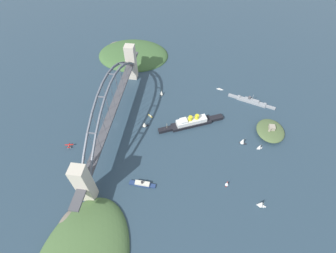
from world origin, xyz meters
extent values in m
plane|color=#283D4C|center=(0.00, 0.00, 0.00)|extent=(1400.00, 1400.00, 0.00)
cube|color=beige|center=(-114.27, 0.00, 31.59)|extent=(14.11, 16.02, 63.19)
cube|color=beige|center=(114.27, 0.00, 31.59)|extent=(14.11, 16.02, 63.19)
cube|color=#47474C|center=(0.00, 0.00, 31.50)|extent=(214.42, 11.21, 2.40)
cube|color=#47474C|center=(-133.32, 0.00, 31.50)|extent=(24.00, 11.21, 2.40)
cube|color=#47474C|center=(133.32, 0.00, 31.50)|extent=(24.00, 11.21, 2.40)
cube|color=slate|center=(-99.66, -5.04, 40.02)|extent=(24.10, 1.80, 19.58)
cube|color=slate|center=(-77.52, -5.04, 55.17)|extent=(23.79, 1.80, 16.00)
cube|color=slate|center=(-55.37, -5.04, 66.53)|extent=(23.41, 1.80, 12.41)
cube|color=slate|center=(-33.22, -5.04, 74.11)|extent=(22.94, 1.80, 8.78)
cube|color=slate|center=(-11.07, -5.04, 77.90)|extent=(22.42, 1.80, 5.08)
cube|color=slate|center=(11.07, -5.04, 77.90)|extent=(22.42, 1.80, 5.08)
cube|color=slate|center=(33.22, -5.04, 74.11)|extent=(22.94, 1.80, 8.78)
cube|color=slate|center=(55.37, -5.04, 66.53)|extent=(23.41, 1.80, 12.41)
cube|color=slate|center=(77.52, -5.04, 55.17)|extent=(23.79, 1.80, 16.00)
cube|color=slate|center=(99.66, -5.04, 40.02)|extent=(24.10, 1.80, 19.58)
cube|color=slate|center=(-99.66, 5.04, 40.02)|extent=(24.10, 1.80, 19.58)
cube|color=slate|center=(-77.52, 5.04, 55.17)|extent=(23.79, 1.80, 16.00)
cube|color=slate|center=(-55.37, 5.04, 66.53)|extent=(23.41, 1.80, 12.41)
cube|color=slate|center=(-33.22, 5.04, 74.11)|extent=(22.94, 1.80, 8.78)
cube|color=slate|center=(-11.07, 5.04, 77.90)|extent=(22.42, 1.80, 5.08)
cube|color=slate|center=(11.07, 5.04, 77.90)|extent=(22.42, 1.80, 5.08)
cube|color=slate|center=(33.22, 5.04, 74.11)|extent=(22.94, 1.80, 8.78)
cube|color=slate|center=(55.37, 5.04, 66.53)|extent=(23.41, 1.80, 12.41)
cube|color=slate|center=(77.52, 5.04, 55.17)|extent=(23.79, 1.80, 16.00)
cube|color=slate|center=(99.66, 5.04, 40.02)|extent=(24.10, 1.80, 19.58)
cube|color=slate|center=(-110.74, 0.00, 31.50)|extent=(1.40, 10.09, 1.40)
cube|color=slate|center=(-66.44, 0.00, 61.80)|extent=(1.40, 10.09, 1.40)
cube|color=slate|center=(-22.15, 0.00, 76.95)|extent=(1.40, 10.09, 1.40)
cube|color=slate|center=(22.15, 0.00, 76.95)|extent=(1.40, 10.09, 1.40)
cube|color=slate|center=(66.44, 0.00, 61.80)|extent=(1.40, 10.09, 1.40)
cube|color=slate|center=(110.74, 0.00, 31.50)|extent=(1.40, 10.09, 1.40)
cylinder|color=slate|center=(-88.59, -5.04, 40.62)|extent=(0.56, 0.56, 15.84)
cylinder|color=slate|center=(-88.59, 5.04, 40.62)|extent=(0.56, 0.56, 15.84)
cylinder|color=slate|center=(-66.44, -5.04, 47.25)|extent=(0.56, 0.56, 29.10)
cylinder|color=slate|center=(-66.44, 5.04, 47.25)|extent=(0.56, 0.56, 29.10)
cylinder|color=slate|center=(-44.30, -5.04, 51.98)|extent=(0.56, 0.56, 38.57)
cylinder|color=slate|center=(-44.30, 5.04, 51.98)|extent=(0.56, 0.56, 38.57)
cylinder|color=slate|center=(-22.15, -5.04, 54.83)|extent=(0.56, 0.56, 44.25)
cylinder|color=slate|center=(-22.15, 5.04, 54.83)|extent=(0.56, 0.56, 44.25)
cylinder|color=slate|center=(0.00, -5.04, 55.77)|extent=(0.56, 0.56, 46.14)
cylinder|color=slate|center=(0.00, 5.04, 55.77)|extent=(0.56, 0.56, 46.14)
cylinder|color=slate|center=(22.15, -5.04, 54.83)|extent=(0.56, 0.56, 44.25)
cylinder|color=slate|center=(22.15, 5.04, 54.83)|extent=(0.56, 0.56, 44.25)
cylinder|color=slate|center=(44.30, -5.04, 51.98)|extent=(0.56, 0.56, 38.57)
cylinder|color=slate|center=(44.30, 5.04, 51.98)|extent=(0.56, 0.56, 38.57)
cylinder|color=slate|center=(66.44, -5.04, 47.25)|extent=(0.56, 0.56, 29.10)
cylinder|color=slate|center=(66.44, 5.04, 47.25)|extent=(0.56, 0.56, 29.10)
cylinder|color=slate|center=(88.59, -5.04, 40.62)|extent=(0.56, 0.56, 15.84)
cylinder|color=slate|center=(88.59, 5.04, 40.62)|extent=(0.56, 0.56, 15.84)
ellipsoid|color=#3D6033|center=(-181.46, -14.95, 0.00)|extent=(110.10, 138.08, 26.20)
ellipsoid|color=#756B5B|center=(-206.24, -52.92, 0.00)|extent=(38.53, 41.43, 14.41)
ellipsoid|color=#756B5B|center=(157.04, -10.60, 0.00)|extent=(54.13, 28.50, 16.45)
cube|color=black|center=(-14.66, 111.67, 2.55)|extent=(37.14, 60.87, 5.10)
cube|color=black|center=(1.98, 74.75, 2.55)|extent=(15.02, 21.48, 5.10)
cube|color=black|center=(-31.30, 148.59, 2.55)|extent=(16.36, 22.08, 5.10)
cube|color=white|center=(-14.66, 111.67, 8.49)|extent=(29.07, 46.20, 6.78)
cube|color=white|center=(-9.51, 100.25, 13.48)|extent=(13.25, 13.25, 3.20)
cylinder|color=yellow|center=(-13.72, 109.59, 15.21)|extent=(6.01, 6.01, 6.66)
cylinder|color=yellow|center=(-17.94, 118.94, 15.21)|extent=(6.01, 6.01, 6.66)
cylinder|color=tan|center=(0.94, 77.06, 10.10)|extent=(0.50, 0.50, 10.00)
cube|color=gray|center=(-75.60, 205.25, 1.92)|extent=(20.96, 45.76, 3.83)
cube|color=gray|center=(-66.24, 234.27, 1.92)|extent=(7.79, 15.51, 3.83)
cube|color=gray|center=(-84.96, 176.22, 1.92)|extent=(8.41, 15.72, 3.83)
cube|color=gray|center=(-75.60, 205.25, 5.21)|extent=(12.55, 23.55, 2.76)
cylinder|color=gray|center=(-69.17, 225.20, 4.93)|extent=(5.09, 5.09, 2.20)
cylinder|color=gray|center=(-82.04, 185.29, 4.93)|extent=(5.09, 5.09, 2.20)
cylinder|color=gray|center=(-75.60, 205.25, 11.59)|extent=(0.60, 0.60, 10.00)
cylinder|color=#4C4C51|center=(-77.01, 200.89, 8.79)|extent=(4.00, 4.00, 4.40)
cube|color=navy|center=(91.45, 58.78, 1.11)|extent=(7.47, 20.06, 2.22)
cube|color=navy|center=(92.02, 71.96, 1.11)|extent=(4.92, 6.79, 2.22)
cube|color=navy|center=(90.89, 45.60, 1.11)|extent=(5.84, 6.83, 2.22)
cube|color=beige|center=(91.45, 58.78, 3.58)|extent=(6.41, 18.37, 2.74)
cylinder|color=black|center=(91.45, 58.78, 6.15)|extent=(2.65, 2.65, 2.40)
ellipsoid|color=#4C6038|center=(-14.68, 226.52, 4.48)|extent=(45.48, 39.72, 8.96)
cube|color=#9E937F|center=(-14.68, 226.52, 10.89)|extent=(8.00, 8.00, 7.44)
cylinder|color=gray|center=(-10.18, 223.02, 11.26)|extent=(3.60, 3.60, 8.19)
cylinder|color=#B7B7B2|center=(48.52, -55.32, 0.45)|extent=(5.72, 2.07, 0.90)
cylinder|color=#B7B7B2|center=(47.80, -51.97, 0.45)|extent=(5.72, 2.07, 0.90)
cylinder|color=maroon|center=(48.52, -55.32, 1.55)|extent=(0.14, 0.14, 1.30)
cylinder|color=maroon|center=(47.80, -51.97, 1.55)|extent=(0.14, 0.14, 1.30)
ellipsoid|color=#B21E19|center=(48.16, -53.64, 2.92)|extent=(7.98, 3.05, 1.43)
cylinder|color=maroon|center=(44.71, -54.39, 2.92)|extent=(1.07, 1.50, 1.36)
cube|color=#B21E19|center=(47.20, -53.85, 3.53)|extent=(4.11, 11.74, 0.20)
cube|color=#B21E19|center=(51.54, -52.92, 3.06)|extent=(2.01, 4.56, 0.12)
cube|color=maroon|center=(51.54, -52.92, 4.38)|extent=(1.10, 0.35, 1.50)
cube|color=gold|center=(-24.05, 47.64, 0.44)|extent=(5.41, 5.97, 0.88)
cube|color=gold|center=(-26.43, 44.63, 0.44)|extent=(2.20, 2.31, 0.88)
cube|color=gold|center=(-21.68, 50.65, 0.44)|extent=(2.41, 2.47, 0.88)
cube|color=beige|center=(-23.61, 48.21, 1.33)|extent=(3.26, 3.42, 0.92)
cube|color=silver|center=(99.90, 202.04, 0.50)|extent=(3.83, 6.71, 0.99)
cube|color=silver|center=(100.50, 206.23, 0.50)|extent=(1.62, 2.29, 0.99)
cube|color=silver|center=(99.30, 197.84, 0.50)|extent=(1.88, 2.32, 0.99)
cylinder|color=tan|center=(99.98, 202.56, 6.17)|extent=(0.16, 0.16, 10.37)
cone|color=white|center=(99.71, 200.73, 5.66)|extent=(6.59, 6.59, 8.29)
cube|color=black|center=(-3.02, 44.16, 0.44)|extent=(5.59, 6.93, 0.87)
cube|color=black|center=(-4.98, 47.84, 0.44)|extent=(2.17, 2.48, 0.87)
cube|color=black|center=(-1.07, 40.48, 0.44)|extent=(2.41, 2.60, 0.87)
cylinder|color=tan|center=(-3.27, 44.62, 5.32)|extent=(0.16, 0.16, 8.89)
cone|color=silver|center=(-2.41, 43.01, 4.87)|extent=(7.75, 7.75, 7.11)
cube|color=black|center=(10.55, 186.61, 0.42)|extent=(3.63, 6.53, 0.84)
cube|color=black|center=(11.20, 190.68, 0.42)|extent=(1.52, 2.23, 0.84)
cube|color=black|center=(9.90, 182.54, 0.42)|extent=(1.76, 2.26, 0.84)
cylinder|color=tan|center=(10.63, 187.12, 6.28)|extent=(0.16, 0.16, 10.89)
cone|color=white|center=(10.35, 185.34, 5.74)|extent=(6.49, 6.49, 8.71)
cube|color=#B2231E|center=(77.25, 162.68, 0.37)|extent=(5.07, 3.43, 0.75)
cube|color=#B2231E|center=(74.29, 163.63, 0.37)|extent=(1.77, 1.38, 0.75)
cube|color=#B2231E|center=(80.20, 161.72, 0.37)|extent=(1.82, 1.56, 0.75)
cylinder|color=tan|center=(76.88, 162.80, 4.03)|extent=(0.16, 0.16, 6.56)
cone|color=white|center=(78.17, 162.38, 3.70)|extent=(5.37, 5.37, 5.25)
cube|color=silver|center=(16.25, 209.01, 0.41)|extent=(4.28, 5.61, 0.81)
cube|color=silver|center=(14.89, 212.09, 0.41)|extent=(1.69, 1.99, 0.81)
cube|color=silver|center=(17.60, 205.93, 0.41)|extent=(1.89, 2.07, 0.81)
cylinder|color=tan|center=(16.08, 209.40, 5.30)|extent=(0.16, 0.16, 8.98)
cone|color=white|center=(16.67, 208.05, 4.85)|extent=(6.10, 6.10, 7.18)
cube|color=silver|center=(-101.02, 155.08, 0.42)|extent=(3.81, 7.11, 0.84)
cube|color=silver|center=(-100.29, 159.53, 0.42)|extent=(1.86, 2.47, 0.84)
cube|color=silver|center=(-101.75, 150.64, 0.42)|extent=(2.15, 2.52, 0.84)
cube|color=beige|center=(-101.16, 154.25, 1.47)|extent=(2.72, 3.69, 1.27)
cube|color=silver|center=(-75.68, 57.61, 0.40)|extent=(6.06, 2.71, 0.79)
cube|color=silver|center=(-79.60, 57.27, 0.40)|extent=(2.04, 1.16, 0.79)
cube|color=silver|center=(-71.77, 57.96, 0.40)|extent=(2.06, 1.35, 0.79)
cylinder|color=tan|center=(-76.17, 57.57, 5.21)|extent=(0.16, 0.16, 8.84)
cone|color=silver|center=(-74.46, 57.72, 4.77)|extent=(5.85, 5.85, 7.07)
camera|label=1|loc=(225.87, 108.62, 277.50)|focal=26.01mm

